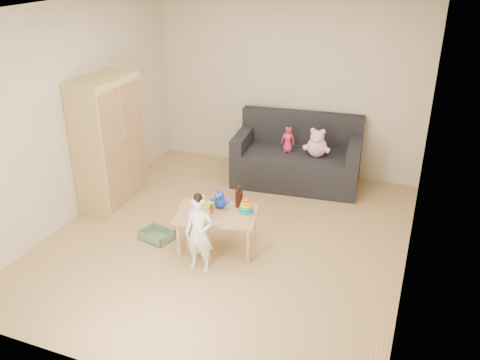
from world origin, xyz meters
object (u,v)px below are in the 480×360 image
at_px(toddler, 199,234).
at_px(sofa, 296,168).
at_px(wardrobe, 109,143).
at_px(play_table, 217,231).

bearing_deg(toddler, sofa, 80.36).
distance_m(wardrobe, toddler, 2.02).
distance_m(play_table, toddler, 0.46).
height_order(play_table, toddler, toddler).
relative_size(sofa, toddler, 2.07).
bearing_deg(toddler, play_table, 87.38).
bearing_deg(wardrobe, sofa, 34.69).
distance_m(wardrobe, play_table, 1.91).
height_order(wardrobe, sofa, wardrobe).
bearing_deg(sofa, wardrobe, -151.28).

